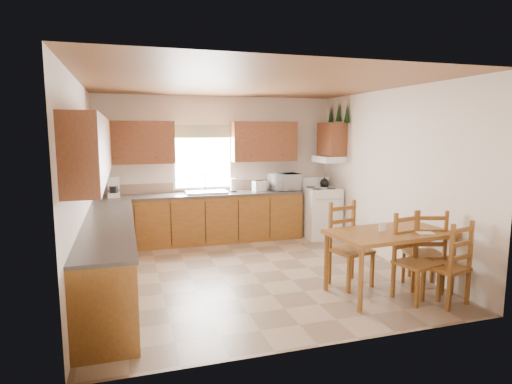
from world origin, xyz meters
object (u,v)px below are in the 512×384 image
object	(u,v)px
microwave	(285,182)
chair_far_left	(351,245)
chair_near_left	(447,262)
chair_near_right	(424,249)
chair_far_right	(417,258)
dining_table	(389,262)
stove	(320,213)

from	to	relation	value
microwave	chair_far_left	xyz separation A→B (m)	(-0.12, -2.78, -0.52)
chair_near_left	chair_near_right	distance (m)	0.52
chair_near_right	chair_far_right	xyz separation A→B (m)	(-0.35, -0.33, 0.00)
dining_table	chair_near_left	xyz separation A→B (m)	(0.46, -0.49, 0.11)
stove	microwave	size ratio (longest dim) A/B	1.79
stove	chair_far_left	distance (m)	2.64
dining_table	chair_far_left	world-z (taller)	chair_far_left
chair_near_left	chair_far_right	size ratio (longest dim) A/B	0.96
dining_table	chair_far_left	xyz separation A→B (m)	(-0.33, 0.37, 0.15)
dining_table	chair_far_right	world-z (taller)	chair_far_right
dining_table	chair_near_right	xyz separation A→B (m)	(0.55, 0.02, 0.13)
chair_far_right	stove	bearing A→B (deg)	73.78
stove	dining_table	distance (m)	2.93
stove	chair_far_right	bearing A→B (deg)	-93.41
microwave	chair_far_right	xyz separation A→B (m)	(0.40, -3.45, -0.55)
stove	chair_near_right	xyz separation A→B (m)	(0.11, -2.87, 0.05)
chair_near_right	chair_far_right	world-z (taller)	chair_far_right
dining_table	stove	bearing A→B (deg)	76.44
chair_near_left	chair_far_left	xyz separation A→B (m)	(-0.79, 0.86, 0.05)
chair_near_right	stove	bearing A→B (deg)	-70.07
stove	dining_table	world-z (taller)	stove
dining_table	chair_near_right	world-z (taller)	chair_near_right
chair_far_left	microwave	bearing A→B (deg)	74.74
microwave	dining_table	bearing A→B (deg)	-93.71
stove	dining_table	size ratio (longest dim) A/B	0.63
stove	dining_table	bearing A→B (deg)	-97.60
stove	chair_near_right	bearing A→B (deg)	-86.85
stove	microwave	world-z (taller)	microwave
stove	microwave	distance (m)	0.92
stove	chair_far_left	xyz separation A→B (m)	(-0.76, -2.53, 0.08)
dining_table	chair_far_right	xyz separation A→B (m)	(0.19, -0.30, 0.13)
chair_near_left	chair_far_left	bearing A→B (deg)	-62.53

